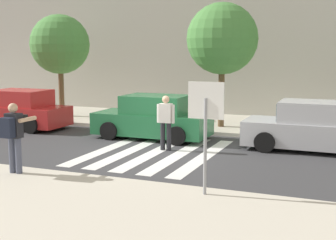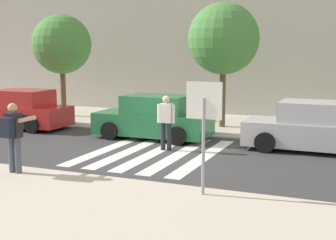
{
  "view_description": "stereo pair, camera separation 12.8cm",
  "coord_description": "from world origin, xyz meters",
  "px_view_note": "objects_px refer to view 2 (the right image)",
  "views": [
    {
      "loc": [
        5.66,
        -12.73,
        3.14
      ],
      "look_at": [
        0.6,
        -0.2,
        1.1
      ],
      "focal_mm": 50.0,
      "sensor_mm": 36.0,
      "label": 1
    },
    {
      "loc": [
        5.78,
        -12.68,
        3.14
      ],
      "look_at": [
        0.6,
        -0.2,
        1.1
      ],
      "focal_mm": 50.0,
      "sensor_mm": 36.0,
      "label": 2
    }
  ],
  "objects_px": {
    "parked_car_red": "(21,110)",
    "street_tree_center": "(223,39)",
    "parked_car_green": "(154,118)",
    "pedestrian_crossing": "(166,120)",
    "stop_sign": "(204,113)",
    "street_tree_west": "(62,45)",
    "parked_car_silver": "(313,128)",
    "photographer_with_backpack": "(13,132)"
  },
  "relations": [
    {
      "from": "stop_sign",
      "to": "street_tree_west",
      "type": "height_order",
      "value": "street_tree_west"
    },
    {
      "from": "parked_car_red",
      "to": "street_tree_center",
      "type": "bearing_deg",
      "value": 18.81
    },
    {
      "from": "stop_sign",
      "to": "parked_car_red",
      "type": "distance_m",
      "value": 11.46
    },
    {
      "from": "stop_sign",
      "to": "parked_car_green",
      "type": "bearing_deg",
      "value": 122.61
    },
    {
      "from": "pedestrian_crossing",
      "to": "parked_car_silver",
      "type": "xyz_separation_m",
      "value": [
        4.26,
        1.68,
        -0.25
      ]
    },
    {
      "from": "parked_car_silver",
      "to": "street_tree_west",
      "type": "relative_size",
      "value": 0.9
    },
    {
      "from": "parked_car_red",
      "to": "pedestrian_crossing",
      "type": "bearing_deg",
      "value": -13.38
    },
    {
      "from": "pedestrian_crossing",
      "to": "street_tree_center",
      "type": "height_order",
      "value": "street_tree_center"
    },
    {
      "from": "stop_sign",
      "to": "pedestrian_crossing",
      "type": "bearing_deg",
      "value": 121.66
    },
    {
      "from": "street_tree_center",
      "to": "pedestrian_crossing",
      "type": "bearing_deg",
      "value": -97.79
    },
    {
      "from": "pedestrian_crossing",
      "to": "parked_car_red",
      "type": "relative_size",
      "value": 0.42
    },
    {
      "from": "photographer_with_backpack",
      "to": "parked_car_red",
      "type": "xyz_separation_m",
      "value": [
        -4.9,
        6.11,
        -0.44
      ]
    },
    {
      "from": "photographer_with_backpack",
      "to": "pedestrian_crossing",
      "type": "relative_size",
      "value": 1.0
    },
    {
      "from": "photographer_with_backpack",
      "to": "street_tree_west",
      "type": "height_order",
      "value": "street_tree_west"
    },
    {
      "from": "pedestrian_crossing",
      "to": "street_tree_center",
      "type": "xyz_separation_m",
      "value": [
        0.59,
        4.29,
        2.57
      ]
    },
    {
      "from": "photographer_with_backpack",
      "to": "street_tree_west",
      "type": "bearing_deg",
      "value": 118.26
    },
    {
      "from": "street_tree_west",
      "to": "parked_car_red",
      "type": "bearing_deg",
      "value": -92.12
    },
    {
      "from": "photographer_with_backpack",
      "to": "pedestrian_crossing",
      "type": "bearing_deg",
      "value": 63.81
    },
    {
      "from": "stop_sign",
      "to": "pedestrian_crossing",
      "type": "relative_size",
      "value": 1.36
    },
    {
      "from": "parked_car_red",
      "to": "parked_car_silver",
      "type": "relative_size",
      "value": 1.0
    },
    {
      "from": "parked_car_silver",
      "to": "street_tree_center",
      "type": "relative_size",
      "value": 0.86
    },
    {
      "from": "parked_car_green",
      "to": "parked_car_red",
      "type": "bearing_deg",
      "value": -180.0
    },
    {
      "from": "parked_car_green",
      "to": "parked_car_silver",
      "type": "relative_size",
      "value": 1.0
    },
    {
      "from": "parked_car_red",
      "to": "parked_car_green",
      "type": "xyz_separation_m",
      "value": [
        5.9,
        0.0,
        0.0
      ]
    },
    {
      "from": "street_tree_west",
      "to": "parked_car_green",
      "type": "bearing_deg",
      "value": -25.85
    },
    {
      "from": "parked_car_silver",
      "to": "parked_car_red",
      "type": "bearing_deg",
      "value": 180.0
    },
    {
      "from": "pedestrian_crossing",
      "to": "street_tree_west",
      "type": "height_order",
      "value": "street_tree_west"
    },
    {
      "from": "stop_sign",
      "to": "parked_car_red",
      "type": "height_order",
      "value": "stop_sign"
    },
    {
      "from": "parked_car_green",
      "to": "street_tree_center",
      "type": "relative_size",
      "value": 0.86
    },
    {
      "from": "photographer_with_backpack",
      "to": "parked_car_silver",
      "type": "distance_m",
      "value": 8.88
    },
    {
      "from": "photographer_with_backpack",
      "to": "parked_car_silver",
      "type": "relative_size",
      "value": 0.42
    },
    {
      "from": "photographer_with_backpack",
      "to": "parked_car_red",
      "type": "height_order",
      "value": "photographer_with_backpack"
    },
    {
      "from": "pedestrian_crossing",
      "to": "parked_car_red",
      "type": "height_order",
      "value": "pedestrian_crossing"
    },
    {
      "from": "parked_car_red",
      "to": "parked_car_green",
      "type": "distance_m",
      "value": 5.9
    },
    {
      "from": "pedestrian_crossing",
      "to": "street_tree_west",
      "type": "bearing_deg",
      "value": 147.21
    },
    {
      "from": "pedestrian_crossing",
      "to": "street_tree_center",
      "type": "bearing_deg",
      "value": 82.21
    },
    {
      "from": "pedestrian_crossing",
      "to": "parked_car_silver",
      "type": "height_order",
      "value": "pedestrian_crossing"
    },
    {
      "from": "street_tree_center",
      "to": "parked_car_red",
      "type": "bearing_deg",
      "value": -161.19
    },
    {
      "from": "parked_car_green",
      "to": "pedestrian_crossing",
      "type": "bearing_deg",
      "value": -55.04
    },
    {
      "from": "street_tree_center",
      "to": "photographer_with_backpack",
      "type": "bearing_deg",
      "value": -107.59
    },
    {
      "from": "pedestrian_crossing",
      "to": "stop_sign",
      "type": "bearing_deg",
      "value": -58.34
    },
    {
      "from": "pedestrian_crossing",
      "to": "parked_car_green",
      "type": "bearing_deg",
      "value": 124.96
    }
  ]
}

